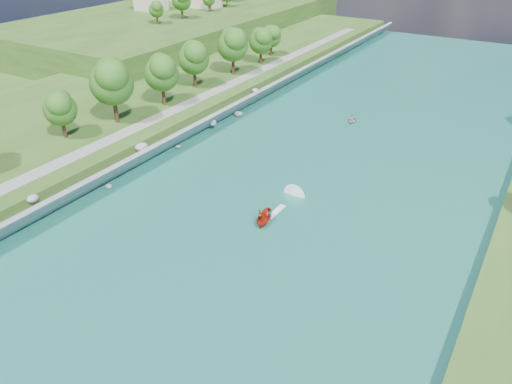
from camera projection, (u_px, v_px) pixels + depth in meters
The scene contains 9 objects.
ground at pixel (231, 252), 62.46m from camera, with size 260.00×260.00×0.00m, color #2D5119.
river_water at pixel (303, 186), 77.36m from camera, with size 55.00×240.00×0.10m, color #1A6655.
berm_west at pixel (78, 116), 99.12m from camera, with size 45.00×240.00×3.50m, color #2D5119.
ridge_west at pixel (184, 23), 168.42m from camera, with size 60.00×120.00×9.00m, color #2D5119.
riprap_bank at pixel (169, 143), 87.53m from camera, with size 4.35×236.00×4.43m.
riverside_path at pixel (143, 125), 90.33m from camera, with size 3.00×200.00×0.10m, color gray.
trees_west at pixel (74, 100), 84.45m from camera, with size 18.85×145.93×13.94m.
motorboat at pixel (270, 213), 68.87m from camera, with size 3.60×18.95×2.13m.
raft at pixel (352, 120), 100.80m from camera, with size 2.65×3.51×1.57m.
Camera 1 is at (29.00, -41.86, 37.06)m, focal length 35.00 mm.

